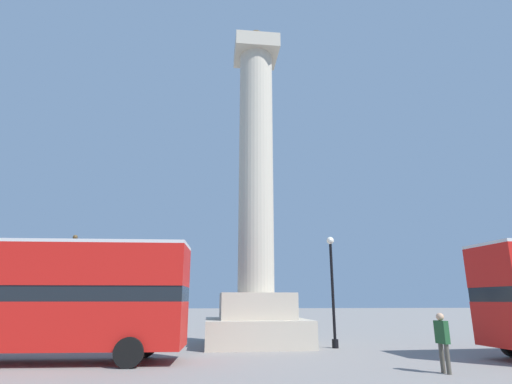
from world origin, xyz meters
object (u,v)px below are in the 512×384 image
Objects in this scene: equestrian_statue at (67,309)px; pedestrian_near_lamp at (442,338)px; bus_a at (35,295)px; street_lamp at (333,288)px; monument_column at (256,226)px.

equestrian_statue is 19.12m from pedestrian_near_lamp.
bus_a reaches higher than pedestrian_near_lamp.
street_lamp is at bearing -43.81° from equestrian_statue.
monument_column is 3.46× the size of street_lamp.
monument_column is 11.53m from equestrian_statue.
bus_a is at bearing -164.54° from street_lamp.
monument_column reaches higher than street_lamp.
bus_a is at bearing -150.47° from monument_column.
equestrian_statue reaches higher than street_lamp.
monument_column is 3.13× the size of equestrian_statue.
pedestrian_near_lamp is (15.23, -11.54, -0.73)m from equestrian_statue.
bus_a is 13.01m from street_lamp.
street_lamp is at bearing 18.32° from bus_a.
street_lamp is at bearing -177.97° from pedestrian_near_lamp.
equestrian_statue is 3.26× the size of pedestrian_near_lamp.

